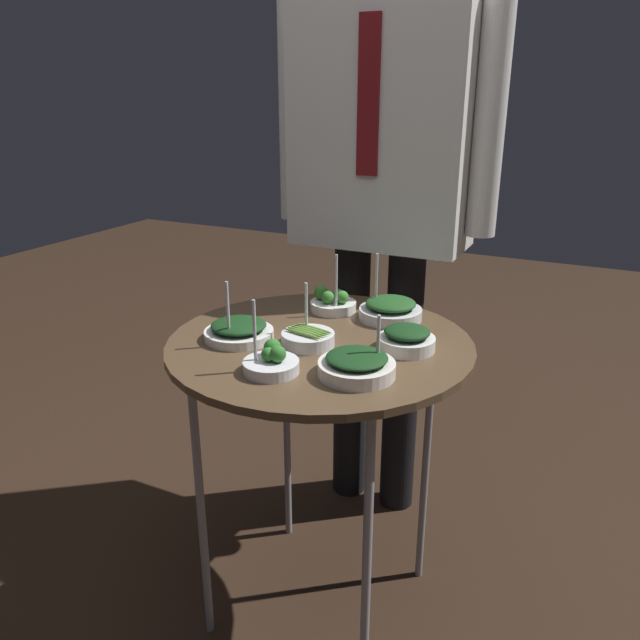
{
  "coord_description": "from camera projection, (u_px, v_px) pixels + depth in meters",
  "views": [
    {
      "loc": [
        0.58,
        -1.19,
        1.3
      ],
      "look_at": [
        0.0,
        0.0,
        0.81
      ],
      "focal_mm": 35.0,
      "sensor_mm": 36.0,
      "label": 1
    }
  ],
  "objects": [
    {
      "name": "bowl_spinach_back_right",
      "position": [
        239.0,
        330.0,
        1.43
      ],
      "size": [
        0.16,
        0.16,
        0.15
      ],
      "color": "white",
      "rests_on": "serving_cart"
    },
    {
      "name": "bowl_asparagus_mid_right",
      "position": [
        308.0,
        338.0,
        1.4
      ],
      "size": [
        0.12,
        0.12,
        0.14
      ],
      "color": "silver",
      "rests_on": "serving_cart"
    },
    {
      "name": "serving_cart",
      "position": [
        320.0,
        362.0,
        1.45
      ],
      "size": [
        0.7,
        0.7,
        0.76
      ],
      "color": "brown",
      "rests_on": "ground_plane"
    },
    {
      "name": "bowl_spinach_back_left",
      "position": [
        407.0,
        339.0,
        1.37
      ],
      "size": [
        0.13,
        0.13,
        0.05
      ],
      "color": "white",
      "rests_on": "serving_cart"
    },
    {
      "name": "bowl_broccoli_front_right",
      "position": [
        332.0,
        302.0,
        1.61
      ],
      "size": [
        0.12,
        0.12,
        0.16
      ],
      "color": "white",
      "rests_on": "serving_cart"
    },
    {
      "name": "bowl_broccoli_center",
      "position": [
        271.0,
        362.0,
        1.26
      ],
      "size": [
        0.12,
        0.12,
        0.15
      ],
      "color": "silver",
      "rests_on": "serving_cart"
    },
    {
      "name": "bowl_spinach_mid_left",
      "position": [
        390.0,
        310.0,
        1.55
      ],
      "size": [
        0.16,
        0.16,
        0.16
      ],
      "color": "silver",
      "rests_on": "serving_cart"
    },
    {
      "name": "ground_plane",
      "position": [
        320.0,
        600.0,
        1.69
      ],
      "size": [
        8.0,
        8.0,
        0.0
      ],
      "primitive_type": "plane",
      "color": "black"
    },
    {
      "name": "waiter_figure",
      "position": [
        383.0,
        158.0,
        1.75
      ],
      "size": [
        0.65,
        0.25,
        1.77
      ],
      "color": "black",
      "rests_on": "ground_plane"
    },
    {
      "name": "bowl_spinach_far_rim",
      "position": [
        357.0,
        365.0,
        1.24
      ],
      "size": [
        0.16,
        0.16,
        0.13
      ],
      "color": "silver",
      "rests_on": "serving_cart"
    }
  ]
}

